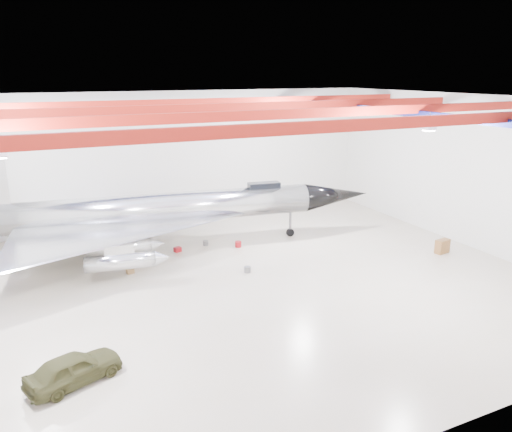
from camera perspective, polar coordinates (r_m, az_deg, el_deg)
floor at (r=30.13m, az=-5.05°, el=-8.38°), size 40.00×40.00×0.00m
wall_back at (r=42.43m, az=-12.31°, el=6.32°), size 40.00×0.00×40.00m
wall_right at (r=39.62m, az=23.09°, el=4.71°), size 0.00×30.00×30.00m
ceiling at (r=27.46m, az=-5.62°, el=12.99°), size 40.00×40.00×0.00m
ceiling_structure at (r=27.50m, az=-5.58°, el=11.58°), size 39.50×29.50×1.08m
jet_aircraft at (r=36.56m, az=-10.66°, el=0.40°), size 30.43×19.86×8.32m
jeep at (r=22.86m, az=-20.10°, el=-16.05°), size 4.25×2.85×1.35m
desk at (r=38.06m, az=20.52°, el=-3.26°), size 1.16×0.72×1.00m
crate_ply at (r=33.25m, az=-14.18°, el=-6.12°), size 0.51×0.44×0.31m
toolbox_red at (r=36.43m, az=-8.95°, el=-3.80°), size 0.59×0.53×0.34m
engine_drum at (r=32.40m, az=-0.99°, el=-6.13°), size 0.56×0.56×0.38m
tool_chest at (r=36.96m, az=-2.04°, el=-3.24°), size 0.62×0.62×0.42m
oil_barrel at (r=34.23m, az=-13.55°, el=-5.35°), size 0.62×0.53×0.39m
spares_box at (r=37.48m, az=-5.78°, el=-3.08°), size 0.49×0.49×0.36m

